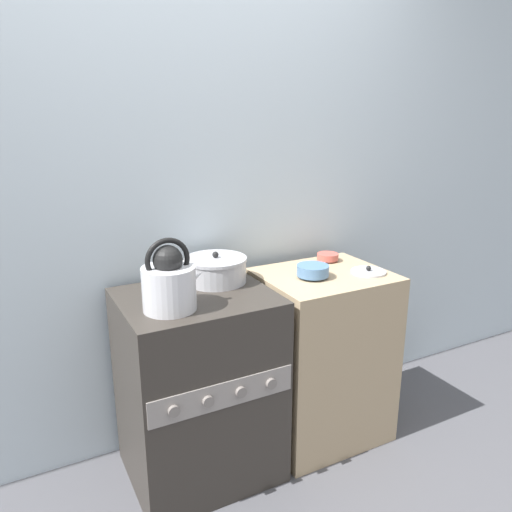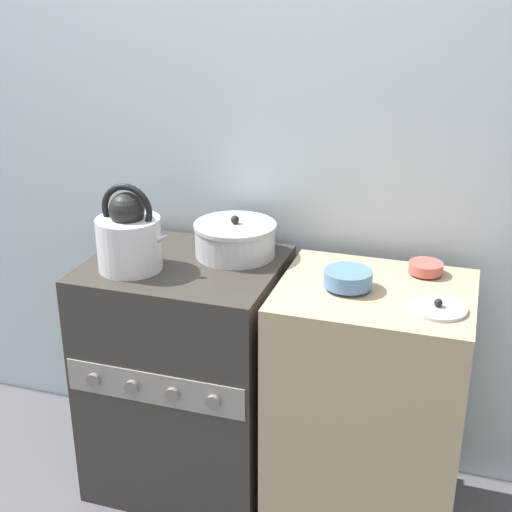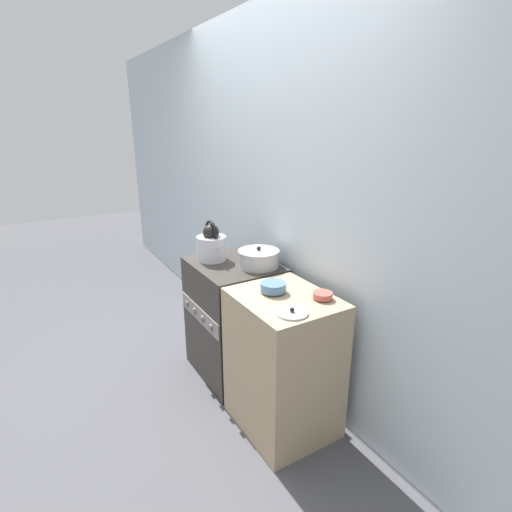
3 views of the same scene
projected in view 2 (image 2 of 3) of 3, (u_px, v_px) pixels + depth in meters
The scene contains 8 objects.
wall_back at pixel (216, 119), 2.46m from camera, with size 7.00×0.06×2.50m.
stove at pixel (188, 374), 2.48m from camera, with size 0.62×0.55×0.84m.
counter at pixel (368, 408), 2.29m from camera, with size 0.59×0.49×0.84m.
kettle at pixel (129, 237), 2.24m from camera, with size 0.25×0.20×0.28m.
cooking_pot at pixel (235, 239), 2.37m from camera, with size 0.27×0.27×0.14m.
enamel_bowl at pixel (348, 278), 2.13m from camera, with size 0.15×0.15×0.06m.
small_ceramic_bowl at pixel (426, 268), 2.23m from camera, with size 0.11×0.11×0.04m.
loose_pot_lid at pixel (438, 308), 2.00m from camera, with size 0.16×0.16×0.03m.
Camera 2 is at (0.88, -1.71, 1.74)m, focal length 50.00 mm.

